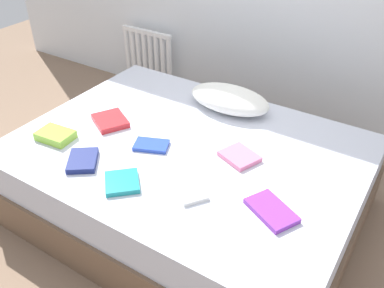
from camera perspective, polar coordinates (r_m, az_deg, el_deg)
ground_plane at (r=2.72m, az=-0.57°, el=-8.88°), size 8.00×8.00×0.00m
bed at (r=2.56m, az=-0.61°, el=-4.84°), size 2.00×1.50×0.50m
radiator at (r=3.97m, az=-6.10°, el=11.94°), size 0.53×0.04×0.49m
pillow at (r=2.74m, az=5.14°, el=6.20°), size 0.55×0.30×0.15m
textbook_pink at (r=2.31m, az=6.55°, el=-1.70°), size 0.24×0.22×0.03m
textbook_purple at (r=2.00m, az=10.87°, el=-8.98°), size 0.28×0.24×0.03m
textbook_blue at (r=2.39m, az=-5.61°, el=-0.17°), size 0.23×0.19×0.02m
textbook_lime at (r=2.57m, az=-18.27°, el=1.13°), size 0.22×0.16×0.05m
textbook_teal at (r=2.14m, az=-9.59°, el=-5.21°), size 0.25×0.25×0.03m
textbook_red at (r=2.65m, az=-11.17°, el=3.16°), size 0.28×0.27×0.04m
textbook_white at (r=2.09m, az=-0.57°, el=-5.95°), size 0.27×0.25×0.02m
textbook_navy at (r=2.33m, az=-14.80°, el=-2.20°), size 0.24×0.25×0.03m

